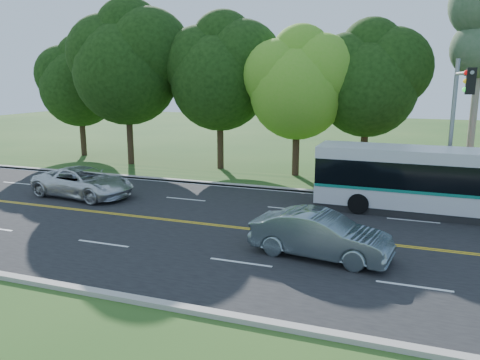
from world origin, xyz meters
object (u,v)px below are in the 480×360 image
(traffic_signal, at_px, (457,111))
(suv, at_px, (83,182))
(sedan, at_px, (320,235))
(transit_bus, at_px, (446,183))

(traffic_signal, xyz_separation_m, suv, (-17.76, -3.20, -3.89))
(sedan, bearing_deg, traffic_signal, -23.18)
(traffic_signal, distance_m, suv, 18.46)
(transit_bus, distance_m, suv, 17.77)
(traffic_signal, height_order, suv, traffic_signal)
(traffic_signal, relative_size, sedan, 1.45)
(transit_bus, xyz_separation_m, sedan, (-4.38, -6.92, -0.69))
(traffic_signal, relative_size, transit_bus, 0.61)
(traffic_signal, distance_m, sedan, 9.58)
(sedan, xyz_separation_m, suv, (-13.18, 4.28, -0.03))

